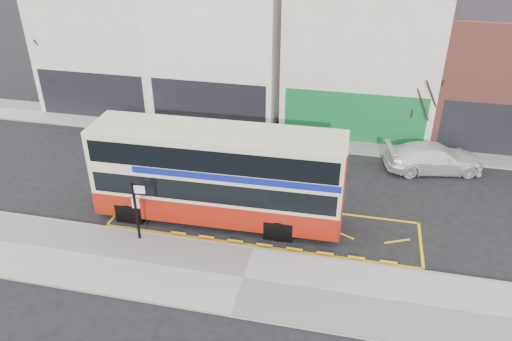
% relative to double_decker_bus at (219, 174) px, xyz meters
% --- Properties ---
extents(ground, '(120.00, 120.00, 0.00)m').
position_rel_double_decker_bus_xyz_m(ground, '(2.06, -1.64, -2.36)').
color(ground, black).
rests_on(ground, ground).
extents(pavement, '(40.00, 4.00, 0.15)m').
position_rel_double_decker_bus_xyz_m(pavement, '(2.06, -3.94, -2.28)').
color(pavement, '#A5A39D').
rests_on(pavement, ground).
extents(kerb, '(40.00, 0.15, 0.15)m').
position_rel_double_decker_bus_xyz_m(kerb, '(2.06, -2.02, -2.28)').
color(kerb, gray).
rests_on(kerb, ground).
extents(far_pavement, '(50.00, 3.00, 0.15)m').
position_rel_double_decker_bus_xyz_m(far_pavement, '(2.06, 9.36, -2.28)').
color(far_pavement, '#A5A39D').
rests_on(far_pavement, ground).
extents(road_markings, '(14.00, 3.40, 0.01)m').
position_rel_double_decker_bus_xyz_m(road_markings, '(2.06, -0.04, -2.35)').
color(road_markings, yellow).
rests_on(road_markings, ground).
extents(terrace_far_left, '(8.00, 8.01, 10.80)m').
position_rel_double_decker_bus_xyz_m(terrace_far_left, '(-11.44, 13.34, 2.47)').
color(terrace_far_left, white).
rests_on(terrace_far_left, ground).
extents(terrace_left, '(8.00, 8.01, 11.80)m').
position_rel_double_decker_bus_xyz_m(terrace_left, '(-3.44, 13.35, 2.96)').
color(terrace_left, white).
rests_on(terrace_left, ground).
extents(terrace_green_shop, '(9.00, 8.01, 11.30)m').
position_rel_double_decker_bus_xyz_m(terrace_green_shop, '(5.56, 13.34, 2.71)').
color(terrace_green_shop, white).
rests_on(terrace_green_shop, ground).
extents(double_decker_bus, '(11.28, 2.85, 4.48)m').
position_rel_double_decker_bus_xyz_m(double_decker_bus, '(0.00, 0.00, 0.00)').
color(double_decker_bus, beige).
rests_on(double_decker_bus, ground).
extents(bus_stop_post, '(0.70, 0.14, 2.80)m').
position_rel_double_decker_bus_xyz_m(bus_stop_post, '(-2.90, -2.45, -0.51)').
color(bus_stop_post, black).
rests_on(bus_stop_post, pavement).
extents(car_silver, '(4.04, 2.11, 1.31)m').
position_rel_double_decker_bus_xyz_m(car_silver, '(-8.10, 7.84, -1.70)').
color(car_silver, '#B6B7BB').
rests_on(car_silver, ground).
extents(car_grey, '(4.15, 2.35, 1.29)m').
position_rel_double_decker_bus_xyz_m(car_grey, '(1.87, 6.71, -1.71)').
color(car_grey, '#45474E').
rests_on(car_grey, ground).
extents(car_white, '(5.56, 3.21, 1.52)m').
position_rel_double_decker_bus_xyz_m(car_white, '(10.06, 6.93, -1.60)').
color(car_white, white).
rests_on(car_white, ground).
extents(street_tree_left, '(3.05, 3.05, 6.59)m').
position_rel_double_decker_bus_xyz_m(street_tree_left, '(-14.55, 10.37, 2.14)').
color(street_tree_left, '#332116').
rests_on(street_tree_left, ground).
extents(street_tree_right, '(2.61, 2.61, 5.64)m').
position_rel_double_decker_bus_xyz_m(street_tree_right, '(9.46, 9.82, 1.49)').
color(street_tree_right, '#332116').
rests_on(street_tree_right, ground).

